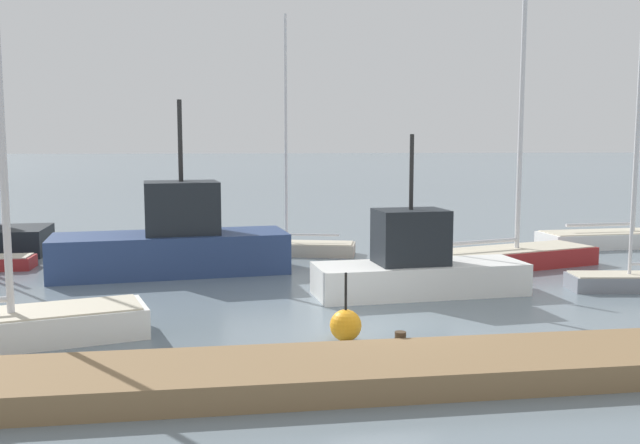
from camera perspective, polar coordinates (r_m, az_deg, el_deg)
The scene contains 9 objects.
ground_plane at distance 16.63m, azimuth 4.82°, elevation -9.23°, with size 600.00×600.00×0.00m, color slate.
dock_pier at distance 13.44m, azimuth 8.19°, elevation -12.02°, with size 22.95×2.57×0.61m.
sailboat_2 at distance 23.39m, azimuth 25.23°, elevation -4.28°, with size 4.48×1.85×7.88m.
sailboat_3 at distance 25.78m, azimuth 15.20°, elevation -2.36°, with size 7.51×3.93×14.03m.
sailboat_5 at distance 27.80m, azimuth -2.06°, elevation -1.90°, with size 5.01×2.58×9.60m.
sailboat_6 at distance 32.81m, azimuth 23.92°, elevation -0.84°, with size 7.31×2.32×13.56m.
fishing_boat_0 at distance 20.67m, azimuth 8.14°, elevation -3.68°, with size 6.48×2.47×4.80m.
fishing_boat_1 at distance 24.34m, azimuth -12.17°, elevation -1.68°, with size 8.28×3.60×6.02m.
channel_buoy_0 at distance 15.82m, azimuth 2.16°, elevation -8.63°, with size 0.74×0.74×1.60m.
Camera 1 is at (-3.69, -15.57, 4.53)m, focal length 38.19 mm.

